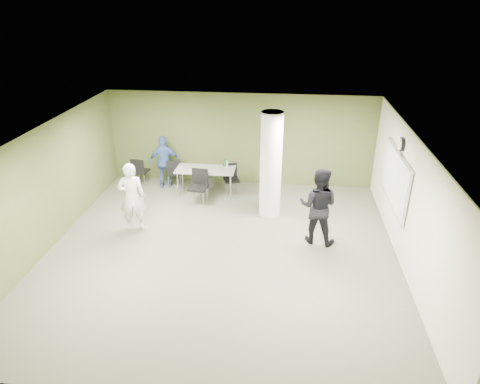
# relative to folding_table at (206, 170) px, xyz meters

# --- Properties ---
(floor) EXTENTS (8.00, 8.00, 0.00)m
(floor) POSITION_rel_folding_table_xyz_m (0.90, -3.02, -0.76)
(floor) COLOR #535242
(floor) RESTS_ON ground
(ceiling) EXTENTS (8.00, 8.00, 0.00)m
(ceiling) POSITION_rel_folding_table_xyz_m (0.90, -3.02, 2.04)
(ceiling) COLOR white
(ceiling) RESTS_ON wall_back
(wall_back) EXTENTS (8.00, 2.80, 0.02)m
(wall_back) POSITION_rel_folding_table_xyz_m (0.90, 0.98, 0.64)
(wall_back) COLOR #4D5528
(wall_back) RESTS_ON floor
(wall_left) EXTENTS (0.02, 8.00, 2.80)m
(wall_left) POSITION_rel_folding_table_xyz_m (-3.10, -3.02, 0.64)
(wall_left) COLOR #4D5528
(wall_left) RESTS_ON floor
(wall_right_cream) EXTENTS (0.02, 8.00, 2.80)m
(wall_right_cream) POSITION_rel_folding_table_xyz_m (4.90, -3.02, 0.64)
(wall_right_cream) COLOR beige
(wall_right_cream) RESTS_ON floor
(column) EXTENTS (0.56, 0.56, 2.80)m
(column) POSITION_rel_folding_table_xyz_m (1.90, -1.02, 0.64)
(column) COLOR silver
(column) RESTS_ON floor
(whiteboard) EXTENTS (0.05, 2.30, 1.30)m
(whiteboard) POSITION_rel_folding_table_xyz_m (4.82, -1.82, 0.74)
(whiteboard) COLOR silver
(whiteboard) RESTS_ON wall_right_cream
(wall_clock) EXTENTS (0.06, 0.32, 0.32)m
(wall_clock) POSITION_rel_folding_table_xyz_m (4.82, -1.82, 1.59)
(wall_clock) COLOR black
(wall_clock) RESTS_ON wall_right_cream
(folding_table) EXTENTS (1.70, 0.76, 1.06)m
(folding_table) POSITION_rel_folding_table_xyz_m (0.00, 0.00, 0.00)
(folding_table) COLOR gray
(folding_table) RESTS_ON floor
(wastebasket) EXTENTS (0.28, 0.28, 0.33)m
(wastebasket) POSITION_rel_folding_table_xyz_m (-0.01, 0.54, -0.59)
(wastebasket) COLOR #4C4C4C
(wastebasket) RESTS_ON floor
(chair_back_left) EXTENTS (0.50, 0.50, 0.88)m
(chair_back_left) POSITION_rel_folding_table_xyz_m (-2.15, 0.41, -0.25)
(chair_back_left) COLOR black
(chair_back_left) RESTS_ON floor
(chair_back_right) EXTENTS (0.54, 0.54, 0.89)m
(chair_back_right) POSITION_rel_folding_table_xyz_m (-1.07, 0.40, -0.24)
(chair_back_right) COLOR black
(chair_back_right) RESTS_ON floor
(chair_table_left) EXTENTS (0.53, 0.53, 0.97)m
(chair_table_left) POSITION_rel_folding_table_xyz_m (-0.11, -0.53, -0.19)
(chair_table_left) COLOR black
(chair_table_left) RESTS_ON floor
(chair_table_right) EXTENTS (0.55, 0.55, 0.87)m
(chair_table_right) POSITION_rel_folding_table_xyz_m (0.69, 0.22, -0.25)
(chair_table_right) COLOR black
(chair_table_right) RESTS_ON floor
(woman_white) EXTENTS (0.74, 0.58, 1.78)m
(woman_white) POSITION_rel_folding_table_xyz_m (-1.43, -2.22, 0.13)
(woman_white) COLOR silver
(woman_white) RESTS_ON floor
(man_black) EXTENTS (1.05, 0.90, 1.87)m
(man_black) POSITION_rel_folding_table_xyz_m (3.07, -2.29, 0.18)
(man_black) COLOR black
(man_black) RESTS_ON floor
(man_blue) EXTENTS (1.01, 0.59, 1.61)m
(man_blue) POSITION_rel_folding_table_xyz_m (-1.33, 0.38, 0.05)
(man_blue) COLOR #39508F
(man_blue) RESTS_ON floor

